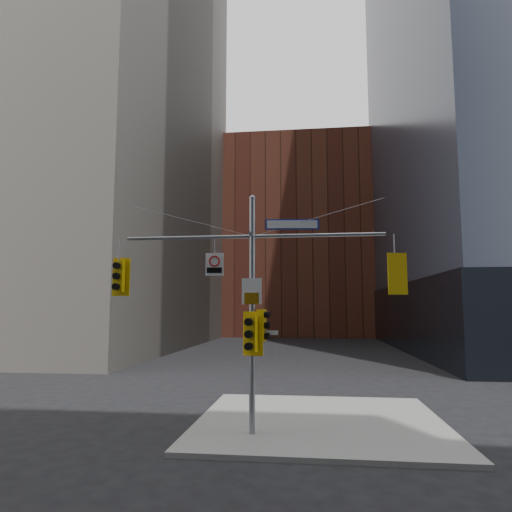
% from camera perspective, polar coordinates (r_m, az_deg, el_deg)
% --- Properties ---
extents(ground, '(160.00, 160.00, 0.00)m').
position_cam_1_polar(ground, '(12.47, -1.79, -24.29)').
color(ground, black).
rests_on(ground, ground).
extents(sidewalk_corner, '(8.00, 8.00, 0.15)m').
position_cam_1_polar(sidewalk_corner, '(16.18, 7.96, -19.80)').
color(sidewalk_corner, gray).
rests_on(sidewalk_corner, ground).
extents(brick_midrise, '(26.00, 20.00, 28.00)m').
position_cam_1_polar(brick_midrise, '(70.51, 5.37, 1.78)').
color(brick_midrise, brown).
rests_on(brick_midrise, ground).
extents(signal_assembly, '(8.00, 0.80, 7.30)m').
position_cam_1_polar(signal_assembly, '(13.87, -0.48, -4.01)').
color(signal_assembly, gray).
rests_on(signal_assembly, ground).
extents(traffic_light_west_arm, '(0.58, 0.46, 1.22)m').
position_cam_1_polar(traffic_light_west_arm, '(15.05, -16.76, -2.47)').
color(traffic_light_west_arm, '#E8B90C').
rests_on(traffic_light_west_arm, ground).
extents(traffic_light_east_arm, '(0.57, 0.52, 1.21)m').
position_cam_1_polar(traffic_light_east_arm, '(14.00, 17.01, -2.17)').
color(traffic_light_east_arm, '#E8B90C').
rests_on(traffic_light_east_arm, ground).
extents(traffic_light_pole_side, '(0.41, 0.35, 0.96)m').
position_cam_1_polar(traffic_light_pole_side, '(13.83, 0.84, -8.67)').
color(traffic_light_pole_side, '#E8B90C').
rests_on(traffic_light_pole_side, ground).
extents(traffic_light_pole_front, '(0.61, 0.56, 1.30)m').
position_cam_1_polar(traffic_light_pole_front, '(13.61, -0.63, -9.70)').
color(traffic_light_pole_front, '#E8B90C').
rests_on(traffic_light_pole_front, ground).
extents(street_sign_blade, '(1.63, 0.21, 0.32)m').
position_cam_1_polar(street_sign_blade, '(13.99, 4.54, 3.97)').
color(street_sign_blade, '#102296').
rests_on(street_sign_blade, ground).
extents(regulatory_sign_arm, '(0.56, 0.08, 0.70)m').
position_cam_1_polar(regulatory_sign_arm, '(14.10, -5.21, -0.95)').
color(regulatory_sign_arm, silver).
rests_on(regulatory_sign_arm, ground).
extents(regulatory_sign_pole, '(0.60, 0.05, 0.78)m').
position_cam_1_polar(regulatory_sign_pole, '(13.75, -0.54, -4.51)').
color(regulatory_sign_pole, silver).
rests_on(regulatory_sign_pole, ground).
extents(street_blade_ew, '(0.66, 0.10, 0.13)m').
position_cam_1_polar(street_blade_ew, '(13.83, 1.39, -9.56)').
color(street_blade_ew, silver).
rests_on(street_blade_ew, ground).
extents(street_blade_ns, '(0.08, 0.68, 0.14)m').
position_cam_1_polar(street_blade_ns, '(14.34, -0.25, -10.25)').
color(street_blade_ns, '#145926').
rests_on(street_blade_ns, ground).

